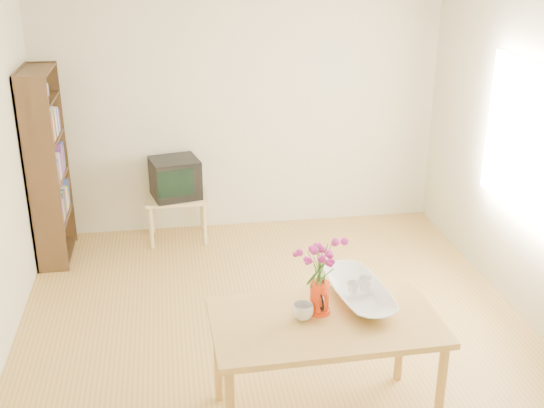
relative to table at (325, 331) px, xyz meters
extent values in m
plane|color=#A67F3B|center=(-0.13, 0.96, -0.67)|extent=(4.50, 4.50, 0.00)
plane|color=beige|center=(-0.13, 3.21, 0.63)|extent=(4.00, 0.00, 4.00)
plane|color=beige|center=(-0.13, -1.29, 0.63)|extent=(4.00, 0.00, 4.00)
plane|color=white|center=(1.85, 1.26, 0.73)|extent=(0.00, 1.30, 1.30)
cube|color=#BB8C40|center=(0.00, 0.00, 0.06)|extent=(1.39, 0.81, 0.04)
cylinder|color=#BB8C40|center=(0.63, -0.31, -0.31)|extent=(0.06, 0.06, 0.71)
cylinder|color=#BB8C40|center=(-0.63, 0.31, -0.31)|extent=(0.06, 0.06, 0.71)
cylinder|color=#BB8C40|center=(0.61, 0.35, -0.31)|extent=(0.06, 0.06, 0.71)
cube|color=#D1B876|center=(-0.83, 2.93, -0.22)|extent=(0.60, 0.45, 0.03)
cylinder|color=#D1B876|center=(-1.09, 2.74, -0.45)|extent=(0.04, 0.04, 0.43)
cylinder|color=#D1B876|center=(-0.57, 2.74, -0.45)|extent=(0.04, 0.04, 0.43)
cylinder|color=#D1B876|center=(-1.09, 3.11, -0.45)|extent=(0.04, 0.04, 0.43)
cylinder|color=#D1B876|center=(-0.57, 3.11, -0.45)|extent=(0.04, 0.04, 0.43)
cube|color=#301F10|center=(-1.98, 2.37, 0.23)|extent=(0.28, 0.02, 1.80)
cube|color=#301F10|center=(-1.98, 3.04, 0.23)|extent=(0.28, 0.03, 1.80)
cube|color=#301F10|center=(-2.11, 2.71, 0.23)|extent=(0.02, 0.70, 1.80)
cube|color=#301F10|center=(-1.98, 2.71, -0.63)|extent=(0.27, 0.65, 0.02)
cube|color=#301F10|center=(-1.98, 2.71, -0.27)|extent=(0.27, 0.65, 0.02)
cube|color=#301F10|center=(-1.98, 2.71, 0.11)|extent=(0.27, 0.65, 0.02)
cube|color=#301F10|center=(-1.98, 2.71, 0.49)|extent=(0.27, 0.65, 0.02)
cube|color=#301F10|center=(-1.98, 2.71, 0.85)|extent=(0.27, 0.65, 0.02)
cube|color=#301F10|center=(-1.98, 2.71, 1.11)|extent=(0.27, 0.65, 0.02)
cylinder|color=red|center=(-0.02, 0.08, 0.18)|extent=(0.12, 0.12, 0.19)
cylinder|color=red|center=(-0.02, 0.08, 0.10)|extent=(0.14, 0.14, 0.02)
cylinder|color=red|center=(-0.02, 0.08, 0.28)|extent=(0.12, 0.12, 0.01)
cone|color=red|center=(-0.02, 0.03, 0.26)|extent=(0.05, 0.07, 0.06)
torus|color=black|center=(-0.02, 0.16, 0.19)|extent=(0.02, 0.10, 0.10)
imported|color=white|center=(-0.13, 0.02, 0.13)|extent=(0.18, 0.18, 0.10)
imported|color=white|center=(0.27, 0.22, 0.31)|extent=(0.53, 0.53, 0.46)
imported|color=white|center=(0.23, 0.22, 0.27)|extent=(0.09, 0.09, 0.06)
imported|color=white|center=(0.31, 0.24, 0.27)|extent=(0.08, 0.08, 0.07)
cube|color=black|center=(-0.83, 2.93, -0.01)|extent=(0.52, 0.49, 0.39)
cube|color=black|center=(-0.83, 3.00, 0.01)|extent=(0.35, 0.29, 0.27)
cube|color=black|center=(-0.83, 2.72, 0.01)|extent=(0.34, 0.09, 0.27)
camera|label=1|loc=(-0.86, -3.42, 2.25)|focal=45.00mm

